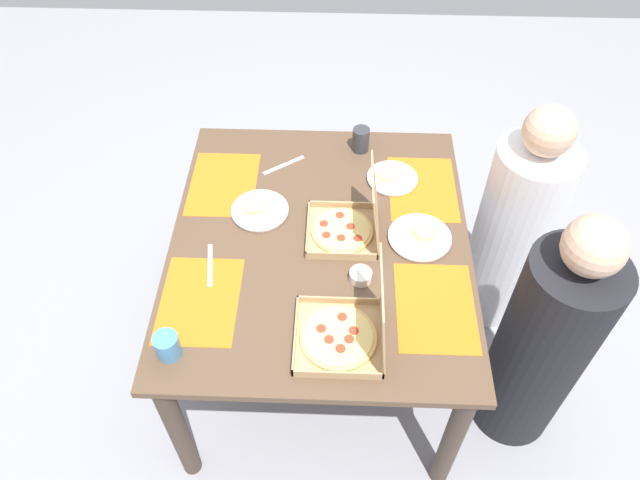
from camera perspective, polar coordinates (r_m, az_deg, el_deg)
ground_plane at (r=2.77m, az=0.00°, el=-9.98°), size 6.00×6.00×0.00m
dining_table at (r=2.26m, az=0.00°, el=-1.79°), size 1.25×1.09×0.73m
placemat_near_left at (r=2.41m, az=-9.15°, el=5.30°), size 0.36×0.26×0.00m
placemat_near_right at (r=2.05m, az=-11.35°, el=-5.62°), size 0.36×0.26×0.00m
placemat_far_left at (r=2.40m, az=9.69°, el=4.83°), size 0.36×0.26×0.00m
placemat_far_right at (r=2.03m, az=10.90°, el=-6.27°), size 0.36×0.26×0.00m
pizza_box_center at (r=2.17m, az=2.79°, el=1.44°), size 0.26×0.26×0.29m
pizza_box_corner_right at (r=1.89m, az=2.66°, el=-8.64°), size 0.28×0.28×0.31m
plate_far_left at (r=2.28m, az=-5.78°, el=2.81°), size 0.22×0.22×0.03m
plate_near_left at (r=2.21m, az=9.48°, el=0.28°), size 0.23×0.23×0.03m
plate_near_right at (r=2.41m, az=6.81°, el=5.84°), size 0.20×0.20×0.03m
cup_spare at (r=1.93m, az=-14.30°, el=-9.69°), size 0.08×0.08×0.09m
cup_red at (r=2.51m, az=3.90°, el=9.49°), size 0.07×0.07×0.10m
condiment_bowl at (r=2.06m, az=3.88°, el=-3.41°), size 0.08×0.08×0.04m
fork_by_far_left at (r=2.47m, az=-3.47°, el=7.09°), size 0.12×0.16×0.00m
fork_by_far_right at (r=2.14m, az=-10.38°, el=-2.36°), size 0.19×0.05×0.00m
diner_left_seat at (r=2.65m, az=17.86°, el=0.87°), size 0.32×0.32×1.12m
diner_right_seat at (r=2.31m, az=20.32°, el=-9.32°), size 0.32×0.32×1.15m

